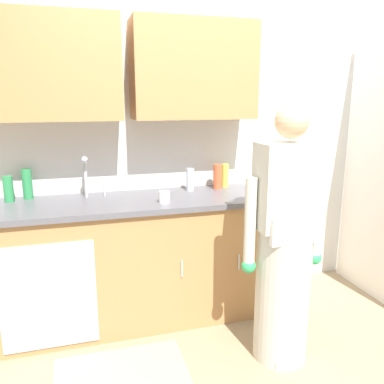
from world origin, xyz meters
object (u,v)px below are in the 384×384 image
object	(u,v)px
bottle_water_tall	(8,189)
knife_on_counter	(258,196)
bottle_dish_liquid	(217,177)
bottle_water_short	(190,180)
bottle_soap	(27,184)
sink	(93,203)
cup_by_sink	(164,197)
person_at_sink	(284,257)
bottle_cleaner_spray	(225,175)

from	to	relation	value
bottle_water_tall	knife_on_counter	world-z (taller)	bottle_water_tall
bottle_dish_liquid	bottle_water_tall	bearing A→B (deg)	179.48
bottle_water_short	bottle_soap	size ratio (longest dim) A/B	0.82
bottle_soap	knife_on_counter	size ratio (longest dim) A/B	0.91
bottle_water_short	bottle_water_tall	bearing A→B (deg)	178.88
bottle_water_tall	bottle_soap	bearing A→B (deg)	25.50
sink	bottle_dish_liquid	distance (m)	1.00
cup_by_sink	bottle_dish_liquid	bearing A→B (deg)	32.16
person_at_sink	cup_by_sink	distance (m)	0.90
bottle_dish_liquid	bottle_soap	size ratio (longest dim) A/B	0.91
bottle_dish_liquid	knife_on_counter	world-z (taller)	bottle_dish_liquid
bottle_cleaner_spray	cup_by_sink	size ratio (longest dim) A/B	2.37
bottle_dish_liquid	knife_on_counter	distance (m)	0.40
bottle_dish_liquid	bottle_water_short	world-z (taller)	bottle_dish_liquid
person_at_sink	bottle_soap	world-z (taller)	person_at_sink
bottle_dish_liquid	bottle_soap	distance (m)	1.43
sink	bottle_dish_liquid	bearing A→B (deg)	8.42
sink	bottle_cleaner_spray	xyz separation A→B (m)	(1.07, 0.20, 0.11)
bottle_cleaner_spray	knife_on_counter	xyz separation A→B (m)	(0.12, -0.38, -0.09)
cup_by_sink	person_at_sink	bearing A→B (deg)	-42.04
cup_by_sink	knife_on_counter	xyz separation A→B (m)	(0.71, -0.01, -0.04)
sink	bottle_water_short	size ratio (longest dim) A/B	2.78
bottle_water_tall	cup_by_sink	world-z (taller)	bottle_water_tall
person_at_sink	knife_on_counter	world-z (taller)	person_at_sink
bottle_water_short	bottle_water_tall	distance (m)	1.32
sink	cup_by_sink	world-z (taller)	sink
person_at_sink	bottle_water_short	size ratio (longest dim) A/B	9.01
person_at_sink	bottle_soap	distance (m)	1.87
sink	bottle_water_tall	bearing A→B (deg)	164.27
bottle_water_tall	knife_on_counter	size ratio (longest dim) A/B	0.76
bottle_cleaner_spray	person_at_sink	bearing A→B (deg)	-87.31
person_at_sink	cup_by_sink	world-z (taller)	person_at_sink
sink	bottle_soap	bearing A→B (deg)	154.13
person_at_sink	bottle_cleaner_spray	bearing A→B (deg)	92.69
bottle_water_tall	cup_by_sink	distance (m)	1.10
bottle_water_tall	cup_by_sink	xyz separation A→B (m)	(1.05, -0.33, -0.05)
bottle_water_short	bottle_soap	world-z (taller)	bottle_soap
sink	bottle_cleaner_spray	size ratio (longest dim) A/B	2.62
person_at_sink	bottle_water_tall	distance (m)	1.94
person_at_sink	cup_by_sink	xyz separation A→B (m)	(-0.63, 0.57, 0.29)
sink	bottle_water_short	bearing A→B (deg)	10.11
bottle_water_tall	bottle_soap	xyz separation A→B (m)	(0.12, 0.06, 0.02)
bottle_soap	cup_by_sink	distance (m)	1.01
sink	bottle_soap	xyz separation A→B (m)	(-0.45, 0.22, 0.12)
bottle_water_tall	sink	bearing A→B (deg)	-15.73
sink	bottle_water_short	world-z (taller)	sink
bottle_dish_liquid	knife_on_counter	xyz separation A→B (m)	(0.20, -0.33, -0.10)
person_at_sink	bottle_water_short	world-z (taller)	person_at_sink
bottle_cleaner_spray	bottle_water_tall	bearing A→B (deg)	-178.74
person_at_sink	bottle_water_short	bearing A→B (deg)	112.36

